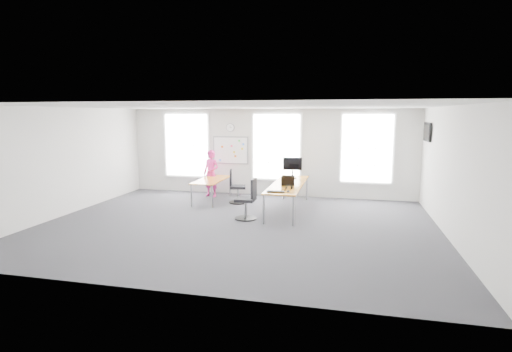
% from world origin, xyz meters
% --- Properties ---
extents(floor, '(10.00, 10.00, 0.00)m').
position_xyz_m(floor, '(0.00, 0.00, 0.00)').
color(floor, '#27262C').
rests_on(floor, ground).
extents(ceiling, '(10.00, 10.00, 0.00)m').
position_xyz_m(ceiling, '(0.00, 0.00, 3.00)').
color(ceiling, white).
rests_on(ceiling, ground).
extents(wall_back, '(10.00, 0.00, 10.00)m').
position_xyz_m(wall_back, '(0.00, 4.00, 1.50)').
color(wall_back, silver).
rests_on(wall_back, ground).
extents(wall_front, '(10.00, 0.00, 10.00)m').
position_xyz_m(wall_front, '(0.00, -4.00, 1.50)').
color(wall_front, silver).
rests_on(wall_front, ground).
extents(wall_left, '(0.00, 10.00, 10.00)m').
position_xyz_m(wall_left, '(-5.00, 0.00, 1.50)').
color(wall_left, silver).
rests_on(wall_left, ground).
extents(wall_right, '(0.00, 10.00, 10.00)m').
position_xyz_m(wall_right, '(5.00, 0.00, 1.50)').
color(wall_right, silver).
rests_on(wall_right, ground).
extents(window_left, '(1.60, 0.06, 2.20)m').
position_xyz_m(window_left, '(-3.00, 3.97, 1.70)').
color(window_left, silver).
rests_on(window_left, wall_back).
extents(window_mid, '(1.60, 0.06, 2.20)m').
position_xyz_m(window_mid, '(0.30, 3.97, 1.70)').
color(window_mid, silver).
rests_on(window_mid, wall_back).
extents(window_right, '(1.60, 0.06, 2.20)m').
position_xyz_m(window_right, '(3.30, 3.97, 1.70)').
color(window_right, silver).
rests_on(window_right, wall_back).
extents(desk_right, '(0.89, 3.33, 0.81)m').
position_xyz_m(desk_right, '(1.03, 1.84, 0.76)').
color(desk_right, orange).
rests_on(desk_right, ground).
extents(desk_left, '(0.79, 1.98, 0.72)m').
position_xyz_m(desk_left, '(-1.59, 2.61, 0.66)').
color(desk_left, orange).
rests_on(desk_left, ground).
extents(chair_right, '(0.59, 0.59, 1.11)m').
position_xyz_m(chair_right, '(0.13, 0.64, 0.49)').
color(chair_right, black).
rests_on(chair_right, ground).
extents(chair_left, '(0.59, 0.59, 1.07)m').
position_xyz_m(chair_left, '(-0.74, 2.50, 0.47)').
color(chair_left, black).
rests_on(chair_left, ground).
extents(person, '(0.67, 0.53, 1.61)m').
position_xyz_m(person, '(-1.84, 3.27, 0.80)').
color(person, '#D52882').
rests_on(person, ground).
extents(whiteboard, '(1.20, 0.03, 0.90)m').
position_xyz_m(whiteboard, '(-1.35, 3.97, 1.55)').
color(whiteboard, white).
rests_on(whiteboard, wall_back).
extents(wall_clock, '(0.30, 0.04, 0.30)m').
position_xyz_m(wall_clock, '(-1.35, 3.97, 2.35)').
color(wall_clock, gray).
rests_on(wall_clock, wall_back).
extents(tv, '(0.06, 0.90, 0.55)m').
position_xyz_m(tv, '(4.95, 3.00, 2.30)').
color(tv, black).
rests_on(tv, wall_right).
extents(keyboard, '(0.49, 0.25, 0.02)m').
position_xyz_m(keyboard, '(0.91, 0.48, 0.82)').
color(keyboard, black).
rests_on(keyboard, desk_right).
extents(mouse, '(0.08, 0.12, 0.05)m').
position_xyz_m(mouse, '(1.23, 0.54, 0.83)').
color(mouse, black).
rests_on(mouse, desk_right).
extents(lens_cap, '(0.07, 0.07, 0.01)m').
position_xyz_m(lens_cap, '(1.11, 0.80, 0.81)').
color(lens_cap, black).
rests_on(lens_cap, desk_right).
extents(headphones, '(0.19, 0.10, 0.11)m').
position_xyz_m(headphones, '(1.18, 0.99, 0.86)').
color(headphones, black).
rests_on(headphones, desk_right).
extents(laptop_sleeve, '(0.37, 0.24, 0.29)m').
position_xyz_m(laptop_sleeve, '(1.08, 1.45, 0.95)').
color(laptop_sleeve, black).
rests_on(laptop_sleeve, desk_right).
extents(paper_stack, '(0.39, 0.32, 0.12)m').
position_xyz_m(paper_stack, '(0.99, 1.90, 0.87)').
color(paper_stack, beige).
rests_on(paper_stack, desk_right).
extents(monitor, '(0.60, 0.24, 0.66)m').
position_xyz_m(monitor, '(1.02, 2.83, 1.21)').
color(monitor, black).
rests_on(monitor, desk_right).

